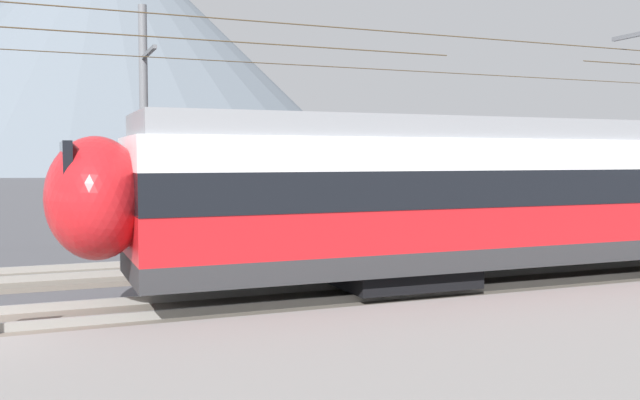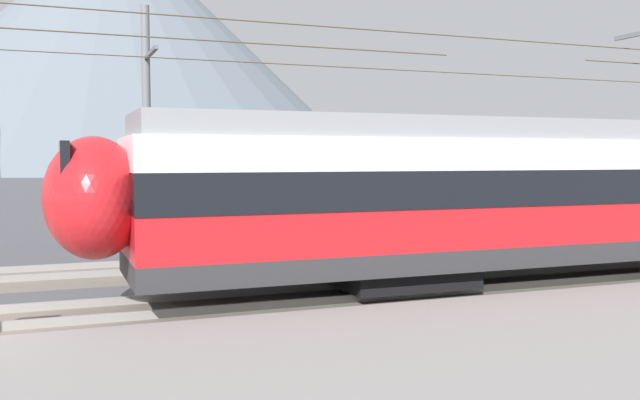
% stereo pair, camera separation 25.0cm
% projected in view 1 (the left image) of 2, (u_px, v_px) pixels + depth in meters
% --- Properties ---
extents(catenary_mast_far_side, '(40.12, 2.32, 7.29)m').
position_uv_depth(catenary_mast_far_side, '(145.00, 128.00, 19.56)').
color(catenary_mast_far_side, slate).
rests_on(catenary_mast_far_side, ground).
extents(mountain_central_peak, '(122.49, 122.49, 59.33)m').
position_uv_depth(mountain_central_peak, '(106.00, 45.00, 164.64)').
color(mountain_central_peak, slate).
rests_on(mountain_central_peak, ground).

